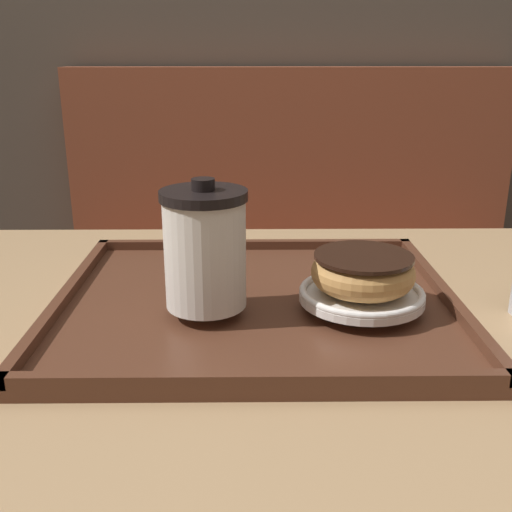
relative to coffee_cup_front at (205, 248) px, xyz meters
name	(u,v)px	position (x,y,z in m)	size (l,w,h in m)	color
booth_bench	(290,330)	(0.16, 0.90, -0.53)	(1.19, 0.44, 1.00)	brown
cafe_table	(268,436)	(0.07, 0.03, -0.25)	(1.01, 0.68, 0.76)	tan
serving_tray	(256,303)	(0.05, 0.04, -0.08)	(0.44, 0.39, 0.02)	#512D1E
coffee_cup_front	(205,248)	(0.00, 0.00, 0.00)	(0.09, 0.09, 0.14)	white
plate_with_chocolate_donut	(361,294)	(0.17, 0.01, -0.06)	(0.13, 0.13, 0.01)	white
donut_chocolate_glazed	(363,271)	(0.17, 0.01, -0.03)	(0.11, 0.11, 0.04)	tan
spoon	(216,257)	(0.00, 0.14, -0.06)	(0.05, 0.14, 0.01)	silver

